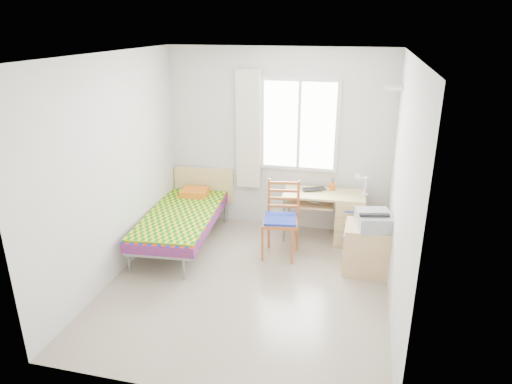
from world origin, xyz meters
TOP-DOWN VIEW (x-y plane):
  - floor at (0.00, 0.00)m, footprint 3.50×3.50m
  - ceiling at (0.00, 0.00)m, footprint 3.50×3.50m
  - wall_back at (0.00, 1.75)m, footprint 3.20×0.00m
  - wall_left at (-1.60, 0.00)m, footprint 0.00×3.50m
  - wall_right at (1.60, 0.00)m, footprint 0.00×3.50m
  - window at (0.30, 1.73)m, footprint 1.10×0.04m
  - curtain at (-0.42, 1.68)m, footprint 0.35×0.05m
  - floating_shelf at (1.49, 1.40)m, footprint 0.20×0.32m
  - bed at (-1.13, 0.85)m, footprint 1.05×1.98m
  - desk at (1.01, 1.41)m, footprint 1.13×0.55m
  - chair at (0.24, 0.84)m, footprint 0.49×0.49m
  - cabinet at (1.34, 0.66)m, footprint 0.56×0.49m
  - printer at (1.38, 0.63)m, footprint 0.47×0.52m
  - laptop at (0.59, 1.45)m, footprint 0.39×0.35m
  - pen_cup at (0.82, 1.57)m, footprint 0.10×0.10m
  - task_lamp at (1.20, 1.35)m, footprint 0.21×0.30m
  - book at (0.54, 1.38)m, footprint 0.15×0.20m

SIDE VIEW (x-z plane):
  - floor at x=0.00m, z-range 0.00..0.00m
  - cabinet at x=1.34m, z-range 0.00..0.60m
  - desk at x=1.01m, z-range 0.03..0.73m
  - bed at x=-1.13m, z-range -0.01..0.82m
  - chair at x=0.24m, z-range 0.06..1.06m
  - book at x=0.54m, z-range 0.58..0.60m
  - printer at x=1.38m, z-range 0.60..0.80m
  - laptop at x=0.59m, z-range 0.70..0.72m
  - pen_cup at x=0.82m, z-range 0.70..0.79m
  - task_lamp at x=1.20m, z-range 0.74..1.10m
  - wall_left at x=-1.60m, z-range -0.45..3.05m
  - wall_right at x=1.60m, z-range -0.45..3.05m
  - wall_back at x=0.00m, z-range -0.30..2.90m
  - curtain at x=-0.42m, z-range 0.60..2.30m
  - window at x=0.30m, z-range 0.90..2.20m
  - floating_shelf at x=1.49m, z-range 2.13..2.17m
  - ceiling at x=0.00m, z-range 2.60..2.60m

